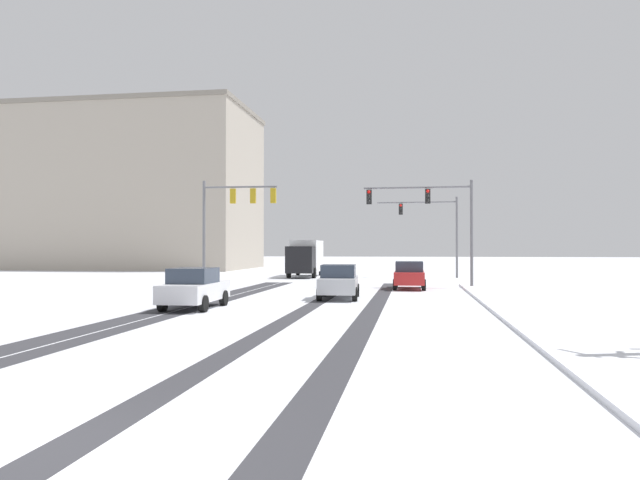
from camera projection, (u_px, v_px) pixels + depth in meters
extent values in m
plane|color=silver|center=(32.00, 450.00, 7.12)|extent=(300.00, 300.00, 0.00)
cube|color=#38383D|center=(195.00, 308.00, 23.61)|extent=(0.77, 35.33, 0.01)
cube|color=#38383D|center=(171.00, 308.00, 23.76)|extent=(1.06, 35.33, 0.01)
cube|color=#38383D|center=(304.00, 310.00, 22.93)|extent=(0.70, 35.33, 0.01)
cube|color=#38383D|center=(372.00, 311.00, 22.53)|extent=(0.76, 35.33, 0.01)
cube|color=white|center=(561.00, 318.00, 19.94)|extent=(4.00, 35.33, 0.12)
cylinder|color=slate|center=(457.00, 237.00, 47.53)|extent=(0.18, 0.18, 6.50)
cylinder|color=slate|center=(417.00, 202.00, 48.15)|extent=(6.37, 0.30, 0.12)
cube|color=black|center=(401.00, 209.00, 48.37)|extent=(0.33, 0.25, 0.90)
sphere|color=red|center=(401.00, 205.00, 48.22)|extent=(0.20, 0.20, 0.20)
sphere|color=black|center=(401.00, 209.00, 48.22)|extent=(0.20, 0.20, 0.20)
sphere|color=black|center=(401.00, 213.00, 48.21)|extent=(0.20, 0.20, 0.20)
cylinder|color=slate|center=(472.00, 234.00, 35.68)|extent=(0.18, 0.18, 6.50)
cylinder|color=slate|center=(417.00, 187.00, 36.22)|extent=(6.49, 0.14, 0.12)
cube|color=black|center=(428.00, 196.00, 36.12)|extent=(0.32, 0.24, 0.90)
sphere|color=red|center=(428.00, 191.00, 35.96)|extent=(0.20, 0.20, 0.20)
sphere|color=black|center=(428.00, 196.00, 35.96)|extent=(0.20, 0.20, 0.20)
sphere|color=black|center=(428.00, 201.00, 35.95)|extent=(0.20, 0.20, 0.20)
cube|color=black|center=(369.00, 197.00, 36.68)|extent=(0.32, 0.24, 0.90)
sphere|color=red|center=(369.00, 192.00, 36.52)|extent=(0.20, 0.20, 0.20)
sphere|color=black|center=(369.00, 197.00, 36.52)|extent=(0.20, 0.20, 0.20)
sphere|color=black|center=(369.00, 202.00, 36.51)|extent=(0.20, 0.20, 0.20)
cylinder|color=slate|center=(204.00, 234.00, 36.18)|extent=(0.18, 0.18, 6.50)
cylinder|color=slate|center=(240.00, 187.00, 35.95)|extent=(4.53, 0.27, 0.12)
cube|color=#B79319|center=(233.00, 196.00, 36.00)|extent=(0.33, 0.25, 0.90)
sphere|color=red|center=(234.00, 191.00, 36.16)|extent=(0.20, 0.20, 0.20)
sphere|color=black|center=(234.00, 196.00, 36.15)|extent=(0.20, 0.20, 0.20)
sphere|color=black|center=(234.00, 201.00, 36.15)|extent=(0.20, 0.20, 0.20)
cube|color=#B79319|center=(253.00, 196.00, 35.85)|extent=(0.33, 0.25, 0.90)
sphere|color=red|center=(254.00, 191.00, 36.01)|extent=(0.20, 0.20, 0.20)
sphere|color=black|center=(254.00, 196.00, 36.00)|extent=(0.20, 0.20, 0.20)
sphere|color=black|center=(254.00, 201.00, 36.00)|extent=(0.20, 0.20, 0.20)
cube|color=#B79319|center=(273.00, 196.00, 35.70)|extent=(0.33, 0.25, 0.90)
sphere|color=red|center=(274.00, 191.00, 35.86)|extent=(0.20, 0.20, 0.20)
sphere|color=black|center=(274.00, 196.00, 35.85)|extent=(0.20, 0.20, 0.20)
sphere|color=black|center=(274.00, 201.00, 35.85)|extent=(0.20, 0.20, 0.20)
cube|color=red|center=(409.00, 278.00, 34.67)|extent=(1.72, 4.11, 0.70)
cube|color=#2D3847|center=(409.00, 267.00, 34.53)|extent=(1.57, 1.91, 0.60)
cylinder|color=black|center=(396.00, 282.00, 36.05)|extent=(0.22, 0.64, 0.64)
cylinder|color=black|center=(423.00, 282.00, 35.80)|extent=(0.22, 0.64, 0.64)
cylinder|color=black|center=(395.00, 285.00, 33.53)|extent=(0.22, 0.64, 0.64)
cylinder|color=black|center=(424.00, 285.00, 33.29)|extent=(0.22, 0.64, 0.64)
cube|color=#B7BABF|center=(339.00, 285.00, 28.09)|extent=(1.93, 4.19, 0.70)
cube|color=#2D3847|center=(339.00, 271.00, 27.95)|extent=(1.66, 1.98, 0.60)
cylinder|color=black|center=(324.00, 290.00, 29.43)|extent=(0.26, 0.65, 0.64)
cylinder|color=black|center=(357.00, 290.00, 29.27)|extent=(0.26, 0.65, 0.64)
cylinder|color=black|center=(319.00, 294.00, 26.90)|extent=(0.26, 0.65, 0.64)
cylinder|color=black|center=(355.00, 294.00, 26.74)|extent=(0.26, 0.65, 0.64)
cube|color=silver|center=(195.00, 292.00, 23.61)|extent=(1.77, 4.13, 0.70)
cube|color=#2D3847|center=(193.00, 275.00, 23.47)|extent=(1.59, 1.92, 0.60)
cylinder|color=black|center=(187.00, 298.00, 24.98)|extent=(0.23, 0.64, 0.64)
cylinder|color=black|center=(224.00, 298.00, 24.76)|extent=(0.23, 0.64, 0.64)
cylinder|color=black|center=(162.00, 303.00, 22.46)|extent=(0.23, 0.64, 0.64)
cylinder|color=black|center=(204.00, 304.00, 22.24)|extent=(0.23, 0.64, 0.64)
cube|color=black|center=(301.00, 260.00, 46.65)|extent=(2.18, 2.28, 2.10)
cube|color=silver|center=(307.00, 256.00, 50.33)|extent=(2.39, 5.28, 2.60)
cylinder|color=black|center=(314.00, 273.00, 46.95)|extent=(0.31, 0.85, 0.84)
cylinder|color=black|center=(289.00, 273.00, 47.19)|extent=(0.31, 0.85, 0.84)
cylinder|color=black|center=(321.00, 271.00, 51.61)|extent=(0.31, 0.85, 0.84)
cylinder|color=black|center=(298.00, 270.00, 51.85)|extent=(0.31, 0.85, 0.84)
cube|color=#A89E8E|center=(138.00, 192.00, 68.88)|extent=(26.03, 15.33, 17.78)
cube|color=gray|center=(139.00, 114.00, 68.99)|extent=(26.33, 15.63, 0.50)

